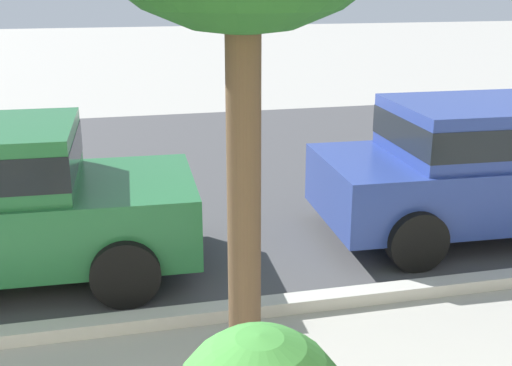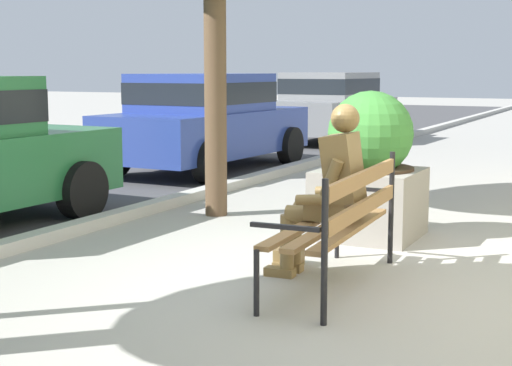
{
  "view_description": "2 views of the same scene",
  "coord_description": "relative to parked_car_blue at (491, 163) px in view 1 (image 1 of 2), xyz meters",
  "views": [
    {
      "loc": [
        1.24,
        -2.1,
        2.88
      ],
      "look_at": [
        2.73,
        4.24,
        0.8
      ],
      "focal_mm": 44.89,
      "sensor_mm": 36.0,
      "label": 1
    },
    {
      "loc": [
        -5.38,
        -2.1,
        1.63
      ],
      "look_at": [
        -0.01,
        0.57,
        0.75
      ],
      "focal_mm": 54.61,
      "sensor_mm": 36.0,
      "label": 2
    }
  ],
  "objects": [
    {
      "name": "street_surface",
      "position": [
        -5.54,
        3.26,
        -0.84
      ],
      "size": [
        60.0,
        9.0,
        0.01
      ],
      "primitive_type": "cube",
      "color": "#424244",
      "rests_on": "ground"
    },
    {
      "name": "parked_car_blue",
      "position": [
        0.0,
        0.0,
        0.0
      ],
      "size": [
        4.16,
        2.03,
        1.56
      ],
      "color": "navy",
      "rests_on": "ground"
    }
  ]
}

